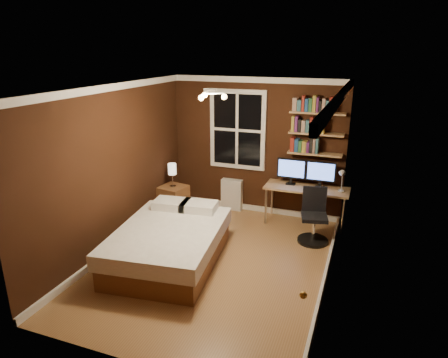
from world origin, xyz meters
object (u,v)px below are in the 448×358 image
(radiator, at_px, (232,194))
(monitor_left, at_px, (291,172))
(office_chair, at_px, (314,222))
(bed, at_px, (170,243))
(desk_lamp, at_px, (342,180))
(nightstand, at_px, (173,201))
(monitor_right, at_px, (321,175))
(bedside_lamp, at_px, (172,175))
(desk, at_px, (307,191))

(radiator, relative_size, monitor_left, 1.19)
(office_chair, bearing_deg, radiator, 141.37)
(bed, distance_m, desk_lamp, 2.98)
(nightstand, bearing_deg, bed, -54.17)
(nightstand, distance_m, desk_lamp, 3.02)
(monitor_right, xyz_separation_m, office_chair, (0.02, -0.70, -0.59))
(radiator, distance_m, office_chair, 1.85)
(nightstand, bearing_deg, bedside_lamp, 0.00)
(bedside_lamp, distance_m, monitor_right, 2.63)
(nightstand, bearing_deg, desk, 21.34)
(monitor_left, bearing_deg, bed, -122.68)
(bedside_lamp, xyz_separation_m, monitor_right, (2.57, 0.53, 0.14))
(bedside_lamp, xyz_separation_m, radiator, (0.93, 0.64, -0.48))
(monitor_right, bearing_deg, bedside_lamp, -168.37)
(nightstand, height_order, desk_lamp, desk_lamp)
(monitor_right, bearing_deg, desk, -161.09)
(monitor_left, relative_size, office_chair, 0.57)
(nightstand, height_order, monitor_left, monitor_left)
(monitor_right, xyz_separation_m, desk_lamp, (0.36, -0.15, -0.01))
(bed, relative_size, office_chair, 2.39)
(bedside_lamp, height_order, office_chair, bedside_lamp)
(radiator, distance_m, monitor_left, 1.30)
(monitor_left, xyz_separation_m, monitor_right, (0.51, 0.00, 0.00))
(bedside_lamp, distance_m, monitor_left, 2.13)
(radiator, bearing_deg, monitor_right, -3.73)
(radiator, relative_size, desk, 0.42)
(bed, bearing_deg, office_chair, 29.58)
(bed, relative_size, nightstand, 3.77)
(bed, distance_m, bedside_lamp, 1.78)
(nightstand, height_order, desk, desk)
(bedside_lamp, relative_size, desk, 0.30)
(bed, bearing_deg, desk, 43.99)
(nightstand, distance_m, office_chair, 2.60)
(bedside_lamp, relative_size, desk_lamp, 0.99)
(desk, relative_size, monitor_left, 2.84)
(monitor_left, bearing_deg, bedside_lamp, -165.62)
(nightstand, relative_size, office_chair, 0.64)
(bed, distance_m, monitor_left, 2.54)
(monitor_left, bearing_deg, nightstand, -165.62)
(radiator, xyz_separation_m, desk_lamp, (2.01, -0.26, 0.60))
(monitor_right, distance_m, office_chair, 0.92)
(radiator, relative_size, desk_lamp, 1.36)
(bed, xyz_separation_m, desk_lamp, (2.20, 1.92, 0.62))
(radiator, height_order, desk, desk)
(bedside_lamp, bearing_deg, monitor_right, 11.63)
(monitor_left, distance_m, monitor_right, 0.51)
(bedside_lamp, height_order, radiator, bedside_lamp)
(nightstand, xyz_separation_m, bedside_lamp, (0.00, 0.00, 0.50))
(monitor_right, bearing_deg, nightstand, -168.37)
(nightstand, xyz_separation_m, monitor_right, (2.57, 0.53, 0.63))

